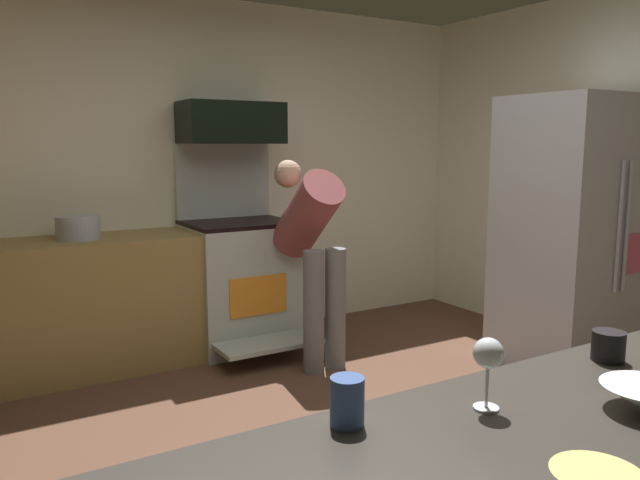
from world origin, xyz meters
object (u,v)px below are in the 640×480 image
(person_cook, at_px, (311,243))
(wine_glass_extra, at_px, (488,357))
(stock_pot, at_px, (78,227))
(oven_range, at_px, (240,279))
(microwave, at_px, (231,123))
(mug_tea, at_px, (608,346))
(refrigerator, at_px, (571,234))
(mug_coffee, at_px, (347,401))

(person_cook, height_order, wine_glass_extra, person_cook)
(person_cook, distance_m, stock_pot, 1.54)
(oven_range, bearing_deg, wine_glass_extra, -103.59)
(microwave, height_order, wine_glass_extra, microwave)
(oven_range, distance_m, microwave, 1.16)
(microwave, distance_m, mug_tea, 3.37)
(wine_glass_extra, distance_m, mug_tea, 0.55)
(microwave, bearing_deg, oven_range, -90.00)
(mug_tea, bearing_deg, wine_glass_extra, -173.72)
(stock_pot, bearing_deg, oven_range, -0.64)
(oven_range, height_order, refrigerator, refrigerator)
(mug_coffee, bearing_deg, mug_tea, -2.54)
(person_cook, xyz_separation_m, stock_pot, (-1.39, 0.63, 0.13))
(wine_glass_extra, bearing_deg, stock_pot, 95.92)
(oven_range, height_order, mug_coffee, oven_range)
(wine_glass_extra, relative_size, stock_pot, 0.61)
(wine_glass_extra, bearing_deg, microwave, 76.78)
(stock_pot, bearing_deg, wine_glass_extra, -84.08)
(refrigerator, height_order, mug_tea, refrigerator)
(wine_glass_extra, height_order, mug_coffee, wine_glass_extra)
(person_cook, bearing_deg, oven_range, 113.65)
(refrigerator, bearing_deg, person_cook, 147.74)
(mug_coffee, xyz_separation_m, stock_pot, (-0.02, 3.17, 0.02))
(microwave, relative_size, mug_tea, 8.09)
(oven_range, bearing_deg, stock_pot, 179.36)
(microwave, xyz_separation_m, wine_glass_extra, (-0.79, -3.34, -0.64))
(person_cook, height_order, mug_tea, person_cook)
(person_cook, distance_m, wine_glass_extra, 2.84)
(wine_glass_extra, height_order, mug_tea, wine_glass_extra)
(microwave, distance_m, refrigerator, 2.52)
(microwave, height_order, person_cook, microwave)
(mug_coffee, bearing_deg, wine_glass_extra, -16.91)
(refrigerator, bearing_deg, mug_coffee, -150.78)
(refrigerator, distance_m, mug_tea, 2.58)
(person_cook, bearing_deg, microwave, 110.85)
(microwave, xyz_separation_m, person_cook, (0.27, -0.71, -0.82))
(mug_coffee, distance_m, mug_tea, 0.87)
(oven_range, relative_size, microwave, 2.05)
(microwave, xyz_separation_m, refrigerator, (1.75, -1.65, -0.76))
(oven_range, height_order, stock_pot, oven_range)
(microwave, xyz_separation_m, mug_tea, (-0.24, -3.28, -0.73))
(mug_tea, bearing_deg, microwave, 85.76)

